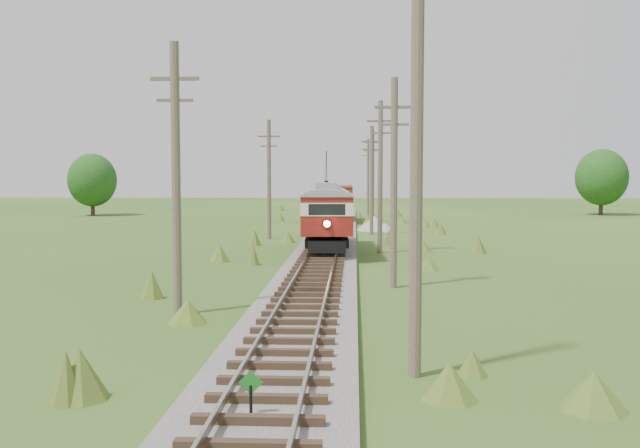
# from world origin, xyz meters

# --- Properties ---
(railbed_main) EXTENTS (3.60, 96.00, 0.57)m
(railbed_main) POSITION_xyz_m (0.00, 34.00, 0.19)
(railbed_main) COLOR #605B54
(railbed_main) RESTS_ON ground
(switch_marker) EXTENTS (0.45, 0.06, 1.08)m
(switch_marker) POSITION_xyz_m (-0.20, 1.50, 0.63)
(switch_marker) COLOR black
(switch_marker) RESTS_ON ground
(streetcar) EXTENTS (3.33, 12.10, 5.49)m
(streetcar) POSITION_xyz_m (0.00, 31.28, 2.57)
(streetcar) COLOR black
(streetcar) RESTS_ON ground
(gondola) EXTENTS (2.97, 9.03, 3.00)m
(gondola) POSITION_xyz_m (0.00, 58.81, 2.18)
(gondola) COLOR black
(gondola) RESTS_ON ground
(gravel_pile) EXTENTS (3.32, 3.52, 1.21)m
(gravel_pile) POSITION_xyz_m (3.49, 47.93, 0.56)
(gravel_pile) COLOR gray
(gravel_pile) RESTS_ON ground
(utility_pole_r_1) EXTENTS (0.30, 0.30, 8.80)m
(utility_pole_r_1) POSITION_xyz_m (3.10, 5.00, 4.40)
(utility_pole_r_1) COLOR brown
(utility_pole_r_1) RESTS_ON ground
(utility_pole_r_2) EXTENTS (1.60, 0.30, 8.60)m
(utility_pole_r_2) POSITION_xyz_m (3.30, 18.00, 4.42)
(utility_pole_r_2) COLOR brown
(utility_pole_r_2) RESTS_ON ground
(utility_pole_r_3) EXTENTS (1.60, 0.30, 9.00)m
(utility_pole_r_3) POSITION_xyz_m (3.20, 31.00, 4.63)
(utility_pole_r_3) COLOR brown
(utility_pole_r_3) RESTS_ON ground
(utility_pole_r_4) EXTENTS (1.60, 0.30, 8.40)m
(utility_pole_r_4) POSITION_xyz_m (3.00, 44.00, 4.32)
(utility_pole_r_4) COLOR brown
(utility_pole_r_4) RESTS_ON ground
(utility_pole_r_5) EXTENTS (1.60, 0.30, 8.90)m
(utility_pole_r_5) POSITION_xyz_m (3.40, 57.00, 4.58)
(utility_pole_r_5) COLOR brown
(utility_pole_r_5) RESTS_ON ground
(utility_pole_r_6) EXTENTS (1.60, 0.30, 8.70)m
(utility_pole_r_6) POSITION_xyz_m (3.20, 70.00, 4.47)
(utility_pole_r_6) COLOR brown
(utility_pole_r_6) RESTS_ON ground
(utility_pole_l_a) EXTENTS (1.60, 0.30, 9.00)m
(utility_pole_l_a) POSITION_xyz_m (-4.20, 12.00, 4.63)
(utility_pole_l_a) COLOR brown
(utility_pole_l_a) RESTS_ON ground
(utility_pole_l_b) EXTENTS (1.60, 0.30, 8.60)m
(utility_pole_l_b) POSITION_xyz_m (-4.50, 40.00, 4.42)
(utility_pole_l_b) COLOR brown
(utility_pole_l_b) RESTS_ON ground
(tree_mid_a) EXTENTS (5.46, 5.46, 7.03)m
(tree_mid_a) POSITION_xyz_m (-28.00, 68.00, 4.02)
(tree_mid_a) COLOR #38281C
(tree_mid_a) RESTS_ON ground
(tree_mid_b) EXTENTS (5.88, 5.88, 7.57)m
(tree_mid_b) POSITION_xyz_m (30.00, 72.00, 4.33)
(tree_mid_b) COLOR #38281C
(tree_mid_b) RESTS_ON ground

